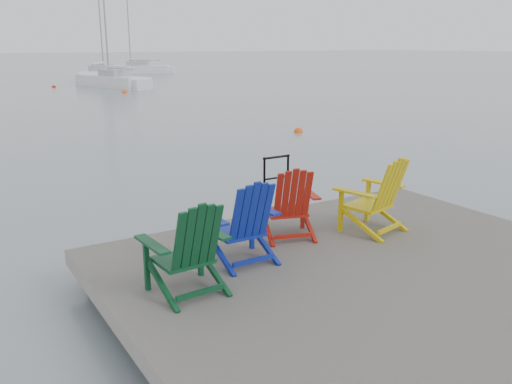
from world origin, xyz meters
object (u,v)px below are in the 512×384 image
handrail (276,178)px  sailboat_near (112,82)px  chair_red (289,202)px  buoy_c (54,87)px  chair_yellow (377,194)px  sailboat_mid (103,75)px  buoy_a (298,132)px  chair_blue (243,221)px  chair_green (188,247)px  sailboat_far (135,70)px  buoy_d (125,93)px

handrail → sailboat_near: 34.11m
chair_red → buoy_c: 36.26m
buoy_c → chair_yellow: bearing=-95.0°
sailboat_mid → buoy_a: 33.43m
buoy_c → chair_blue: bearing=-98.4°
sailboat_near → buoy_a: (-0.83, -24.40, -0.36)m
chair_green → sailboat_mid: size_ratio=0.09×
sailboat_near → chair_yellow: bearing=-115.7°
chair_yellow → sailboat_mid: 44.56m
chair_yellow → handrail: bearing=99.9°
chair_red → buoy_c: chair_red is taller
handrail → chair_green: size_ratio=0.86×
sailboat_mid → buoy_c: size_ratio=35.68×
sailboat_far → buoy_a: bearing=-160.7°
chair_green → sailboat_mid: bearing=71.3°
chair_red → buoy_c: (4.40, 35.98, -1.01)m
handrail → buoy_c: size_ratio=2.84×
chair_blue → sailboat_mid: sailboat_mid is taller
chair_green → chair_blue: size_ratio=1.00×
handrail → sailboat_mid: bearing=77.2°
buoy_c → handrail: bearing=-96.3°
chair_yellow → sailboat_mid: bearing=64.6°
chair_red → sailboat_near: 35.28m
sailboat_mid → sailboat_far: (6.15, 8.99, 0.00)m
handrail → chair_yellow: (0.67, -1.52, 0.00)m
chair_red → chair_yellow: 1.27m
chair_red → chair_yellow: chair_yellow is taller
chair_red → buoy_c: bearing=101.0°
chair_blue → buoy_a: chair_blue is taller
chair_yellow → sailboat_near: 35.45m
chair_green → chair_red: (1.88, 0.87, -0.02)m
sailboat_mid → buoy_d: sailboat_mid is taller
handrail → sailboat_near: bearing=77.0°
chair_blue → chair_yellow: size_ratio=0.97×
chair_yellow → buoy_c: size_ratio=3.40×
handrail → chair_red: size_ratio=0.90×
chair_red → sailboat_far: sailboat_far is taller
chair_red → buoy_a: bearing=71.3°
chair_blue → buoy_d: bearing=74.1°
chair_blue → buoy_a: (8.34, 10.32, -1.03)m
handrail → chair_red: 1.20m
sailboat_near → buoy_a: bearing=-106.2°
sailboat_near → sailboat_mid: size_ratio=0.91×
handrail → buoy_c: (3.88, 34.90, -1.04)m
chair_green → buoy_c: chair_green is taller
buoy_c → sailboat_mid: bearing=51.7°
chair_yellow → buoy_c: 36.58m
chair_green → buoy_d: bearing=69.4°
sailboat_near → buoy_d: bearing=-113.5°
chair_red → sailboat_mid: bearing=94.8°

